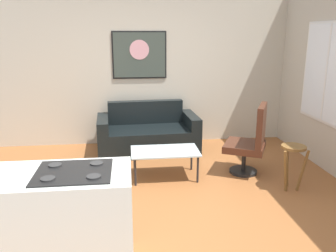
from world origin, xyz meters
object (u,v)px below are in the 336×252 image
object	(u,v)px
armchair	(251,141)
bar_stool	(293,156)
coffee_table	(165,153)
wall_painting	(139,55)
couch	(148,135)

from	to	relation	value
armchair	bar_stool	bearing A→B (deg)	-59.05
armchair	bar_stool	distance (m)	0.68
coffee_table	wall_painting	world-z (taller)	wall_painting
couch	coffee_table	bearing A→B (deg)	-82.05
couch	coffee_table	xyz separation A→B (m)	(0.17, -1.20, 0.09)
coffee_table	wall_painting	xyz separation A→B (m)	(-0.27, 1.67, 1.24)
wall_painting	couch	bearing A→B (deg)	-78.27
bar_stool	coffee_table	bearing A→B (deg)	159.66
couch	wall_painting	distance (m)	1.41
couch	bar_stool	distance (m)	2.51
coffee_table	armchair	xyz separation A→B (m)	(1.24, -0.01, 0.13)
couch	wall_painting	world-z (taller)	wall_painting
bar_stool	wall_painting	world-z (taller)	wall_painting
couch	wall_painting	xyz separation A→B (m)	(-0.10, 0.47, 1.33)
coffee_table	bar_stool	bearing A→B (deg)	-20.34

